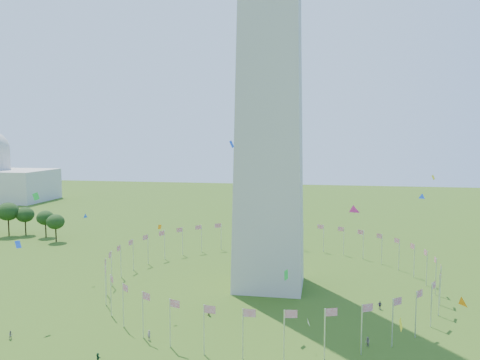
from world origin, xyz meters
name	(u,v)px	position (x,y,z in m)	size (l,w,h in m)	color
flag_ring	(269,268)	(0.00, 50.00, 4.50)	(80.24, 80.24, 9.00)	silver
kites_aloft	(321,231)	(12.69, 19.87, 20.72)	(124.24, 62.80, 39.25)	orange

